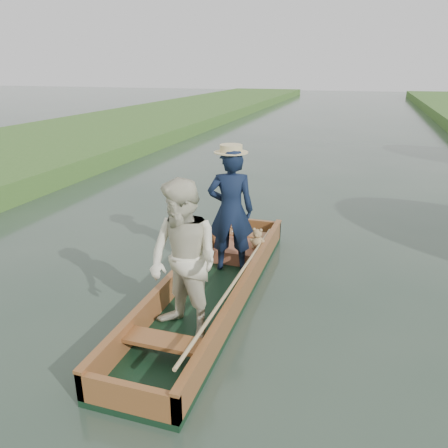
% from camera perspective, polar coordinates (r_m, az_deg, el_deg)
% --- Properties ---
extents(ground, '(120.00, 120.00, 0.00)m').
position_cam_1_polar(ground, '(6.56, -1.61, -9.55)').
color(ground, '#283D30').
rests_on(ground, ground).
extents(punt, '(1.19, 5.00, 2.10)m').
position_cam_1_polar(punt, '(6.03, -2.02, -3.94)').
color(punt, black).
rests_on(punt, ground).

